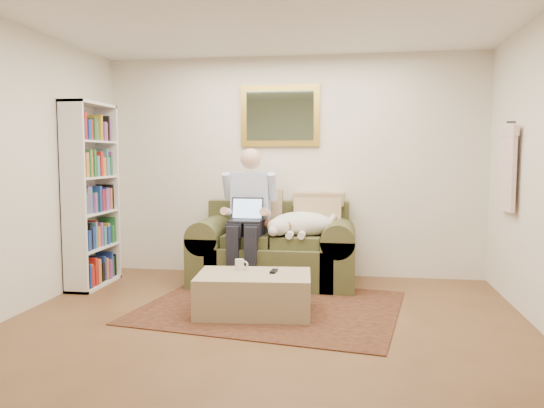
% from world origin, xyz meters
% --- Properties ---
extents(room_shell, '(4.51, 5.00, 2.61)m').
position_xyz_m(room_shell, '(0.00, 0.35, 1.30)').
color(room_shell, brown).
rests_on(room_shell, ground).
extents(rug, '(2.60, 2.21, 0.01)m').
position_xyz_m(rug, '(-0.03, 1.04, 0.01)').
color(rug, black).
rests_on(rug, room_shell).
extents(sofa, '(1.80, 0.91, 1.08)m').
position_xyz_m(sofa, '(-0.14, 2.01, 0.31)').
color(sofa, brown).
rests_on(sofa, room_shell).
extents(seated_man, '(0.59, 0.85, 1.51)m').
position_xyz_m(seated_man, '(-0.41, 1.85, 0.76)').
color(seated_man, '#8C9AD8').
rests_on(seated_man, sofa).
extents(laptop, '(0.35, 0.28, 0.25)m').
position_xyz_m(laptop, '(-0.41, 1.78, 0.79)').
color(laptop, black).
rests_on(laptop, seated_man).
extents(sleeping_dog, '(0.74, 0.47, 0.27)m').
position_xyz_m(sleeping_dog, '(0.18, 1.92, 0.69)').
color(sleeping_dog, white).
rests_on(sleeping_dog, sofa).
extents(ottoman, '(1.07, 0.73, 0.37)m').
position_xyz_m(ottoman, '(-0.15, 0.82, 0.18)').
color(ottoman, tan).
rests_on(ottoman, room_shell).
extents(coffee_mug, '(0.08, 0.08, 0.10)m').
position_xyz_m(coffee_mug, '(-0.31, 0.96, 0.42)').
color(coffee_mug, white).
rests_on(coffee_mug, ottoman).
extents(tv_remote, '(0.06, 0.15, 0.02)m').
position_xyz_m(tv_remote, '(0.02, 0.91, 0.38)').
color(tv_remote, black).
rests_on(tv_remote, ottoman).
extents(bookshelf, '(0.28, 0.80, 2.00)m').
position_xyz_m(bookshelf, '(-2.10, 1.60, 1.00)').
color(bookshelf, white).
rests_on(bookshelf, room_shell).
extents(wall_mirror, '(0.94, 0.04, 0.72)m').
position_xyz_m(wall_mirror, '(-0.14, 2.47, 1.90)').
color(wall_mirror, gold).
rests_on(wall_mirror, room_shell).
extents(hanging_shirt, '(0.06, 0.52, 0.90)m').
position_xyz_m(hanging_shirt, '(2.19, 1.60, 1.35)').
color(hanging_shirt, '#FBD7D0').
rests_on(hanging_shirt, room_shell).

